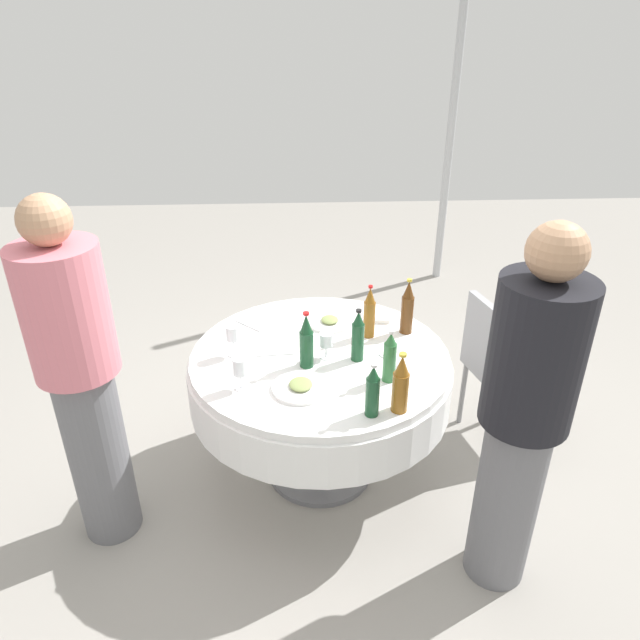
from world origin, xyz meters
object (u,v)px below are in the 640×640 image
bottle_dark_green_outer (306,342)px  plate_near (330,322)px  chair_east (499,361)px  dining_table (320,380)px  wine_glass_east (233,334)px  plate_west (301,387)px  bottle_brown_north (407,308)px  person_mid (523,415)px  bottle_dark_green_front (373,392)px  bottle_green_inner (390,358)px  wine_glass_inner (240,367)px  wine_glass_front (326,341)px  person_south (81,377)px  bottle_dark_green_mid (358,337)px  bottle_amber_east (369,313)px  bottle_amber_south (401,385)px

bottle_dark_green_outer → plate_near: 0.44m
bottle_dark_green_outer → chair_east: size_ratio=0.32×
dining_table → wine_glass_east: (-0.01, -0.41, 0.27)m
plate_west → bottle_brown_north: bearing=131.4°
bottle_brown_north → person_mid: size_ratio=0.19×
plate_west → person_mid: person_mid is taller
bottle_brown_north → bottle_dark_green_front: 0.73m
bottle_brown_north → bottle_green_inner: (0.43, -0.16, -0.02)m
dining_table → wine_glass_inner: wine_glass_inner is taller
wine_glass_inner → bottle_brown_north: bearing=119.9°
bottle_dark_green_outer → wine_glass_front: bottle_dark_green_outer is taller
bottle_brown_north → dining_table: bearing=-66.9°
dining_table → person_south: (0.33, -1.02, 0.27)m
wine_glass_east → wine_glass_front: bearing=84.4°
plate_near → bottle_dark_green_mid: bearing=16.9°
wine_glass_front → plate_near: size_ratio=0.58×
bottle_dark_green_mid → person_south: person_south is taller
dining_table → bottle_amber_east: bearing=122.5°
bottle_dark_green_front → plate_west: bottle_dark_green_front is taller
bottle_green_inner → bottle_amber_east: bottle_amber_east is taller
plate_near → bottle_dark_green_front: bearing=8.8°
dining_table → bottle_amber_east: bottle_amber_east is taller
bottle_dark_green_front → person_south: size_ratio=0.15×
bottle_dark_green_outer → wine_glass_front: size_ratio=2.15×
wine_glass_front → plate_near: (-0.33, 0.04, -0.08)m
bottle_dark_green_front → wine_glass_inner: size_ratio=1.58×
dining_table → bottle_dark_green_outer: 0.31m
bottle_dark_green_mid → bottle_dark_green_outer: 0.25m
bottle_amber_south → bottle_dark_green_front: bottle_amber_south is taller
wine_glass_east → wine_glass_inner: bearing=10.5°
bottle_dark_green_outer → chair_east: bottle_dark_green_outer is taller
wine_glass_east → person_mid: size_ratio=0.10×
bottle_amber_east → wine_glass_inner: size_ratio=1.83×
bottle_dark_green_mid → wine_glass_front: size_ratio=2.03×
wine_glass_front → plate_west: wine_glass_front is taller
bottle_amber_south → plate_near: (-0.76, -0.24, -0.12)m
bottle_dark_green_mid → person_mid: (0.60, 0.57, -0.02)m
bottle_dark_green_front → bottle_amber_east: bottle_amber_east is taller
bottle_dark_green_front → wine_glass_inner: bearing=-111.2°
wine_glass_east → chair_east: (-0.23, 1.41, -0.34)m
bottle_brown_north → bottle_green_inner: bearing=-19.8°
wine_glass_front → plate_near: bearing=173.4°
bottle_amber_south → bottle_green_inner: size_ratio=1.09×
bottle_green_inner → wine_glass_east: bottle_green_inner is taller
dining_table → bottle_green_inner: 0.47m
bottle_dark_green_mid → plate_west: size_ratio=1.04×
person_mid → plate_west: bearing=-71.9°
plate_west → wine_glass_front: bearing=153.9°
wine_glass_east → chair_east: wine_glass_east is taller
bottle_amber_south → bottle_brown_north: bottle_brown_north is taller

